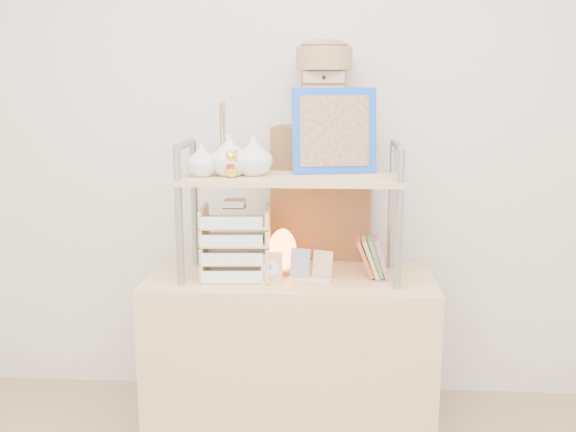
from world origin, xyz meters
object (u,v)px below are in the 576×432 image
(cabinet, at_px, (322,268))
(salt_lamp, at_px, (282,251))
(desk, at_px, (290,359))
(letter_tray, at_px, (236,246))

(cabinet, distance_m, salt_lamp, 0.42)
(desk, relative_size, salt_lamp, 6.17)
(cabinet, xyz_separation_m, letter_tray, (-0.36, -0.40, 0.21))
(desk, distance_m, cabinet, 0.49)
(cabinet, bearing_deg, letter_tray, -125.26)
(salt_lamp, bearing_deg, cabinet, 64.24)
(cabinet, relative_size, letter_tray, 4.12)
(cabinet, height_order, letter_tray, cabinet)
(desk, bearing_deg, letter_tray, -173.24)
(letter_tray, bearing_deg, desk, 6.76)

